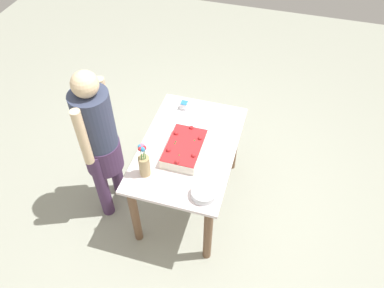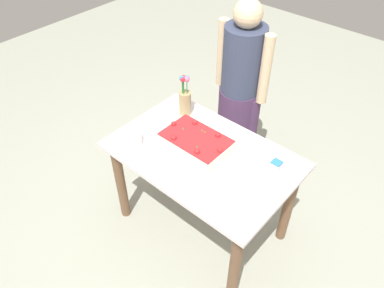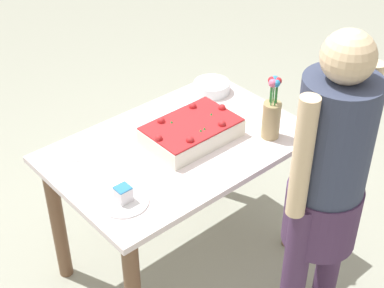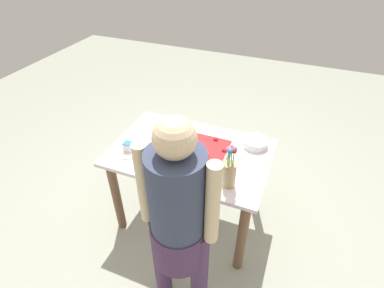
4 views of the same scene
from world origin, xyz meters
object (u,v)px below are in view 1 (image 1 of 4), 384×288
(flower_vase, at_px, (144,163))
(fruit_bowl, at_px, (204,193))
(sheet_cake, at_px, (184,148))
(serving_plate_with_slice, at_px, (184,107))
(cake_knife, at_px, (216,121))
(person_standing, at_px, (99,138))

(flower_vase, xyz_separation_m, fruit_bowl, (-0.07, -0.48, -0.09))
(sheet_cake, distance_m, serving_plate_with_slice, 0.52)
(serving_plate_with_slice, xyz_separation_m, cake_knife, (-0.07, -0.32, -0.02))
(fruit_bowl, bearing_deg, sheet_cake, 35.18)
(serving_plate_with_slice, relative_size, flower_vase, 0.66)
(sheet_cake, bearing_deg, person_standing, 101.35)
(serving_plate_with_slice, bearing_deg, cake_knife, -102.48)
(sheet_cake, xyz_separation_m, flower_vase, (-0.29, 0.22, 0.08))
(serving_plate_with_slice, xyz_separation_m, person_standing, (-0.63, 0.52, 0.09))
(sheet_cake, height_order, cake_knife, sheet_cake)
(sheet_cake, height_order, flower_vase, flower_vase)
(fruit_bowl, distance_m, person_standing, 0.96)
(cake_knife, distance_m, fruit_bowl, 0.80)
(flower_vase, height_order, fruit_bowl, flower_vase)
(cake_knife, bearing_deg, serving_plate_with_slice, -62.17)
(fruit_bowl, height_order, person_standing, person_standing)
(flower_vase, bearing_deg, serving_plate_with_slice, -4.92)
(flower_vase, bearing_deg, fruit_bowl, -98.63)
(cake_knife, xyz_separation_m, flower_vase, (-0.72, 0.38, 0.12))
(sheet_cake, height_order, fruit_bowl, sheet_cake)
(serving_plate_with_slice, bearing_deg, person_standing, 140.79)
(sheet_cake, height_order, person_standing, person_standing)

